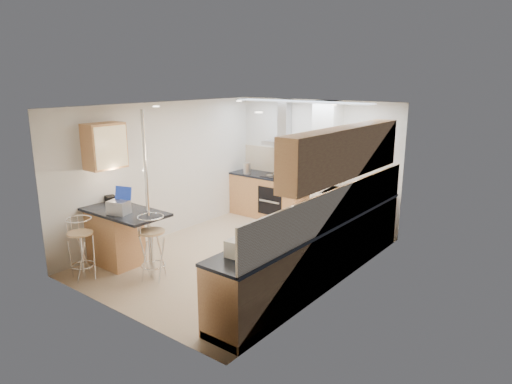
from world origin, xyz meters
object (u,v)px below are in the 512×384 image
Objects in this scene: laptop at (119,207)px; bar_stool_end at (152,248)px; microwave at (337,200)px; bread_bin at (244,247)px; bar_stool_near at (81,248)px.

laptop is 0.80m from bar_stool_end.
bread_bin is at bearing 175.63° from microwave.
bread_bin is at bearing -56.37° from bar_stool_end.
bar_stool_near is 1.06m from bar_stool_end.
laptop is at bearing 141.32° from bar_stool_end.
laptop reaches higher than bar_stool_end.
laptop is 0.31× the size of bar_stool_near.
laptop is 2.47m from bread_bin.
bar_stool_end is at bearing 28.91° from bar_stool_near.
microwave is 2.90m from bar_stool_end.
microwave is at bearing 86.03° from bread_bin.
bar_stool_end is at bearing -5.23° from laptop.
microwave is 0.56× the size of bar_stool_near.
bar_stool_near is at bearing -176.15° from bread_bin.
laptop is 0.30× the size of bar_stool_end.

